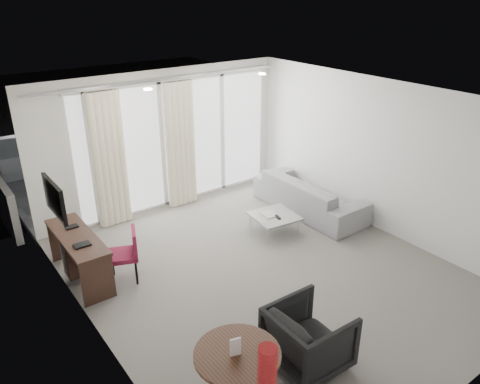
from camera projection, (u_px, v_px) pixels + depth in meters
floor at (264, 272)px, 7.05m from camera, size 5.00×6.00×0.00m
ceiling at (268, 101)px, 5.99m from camera, size 5.00×6.00×0.00m
wall_left at (90, 248)px, 5.16m from camera, size 0.00×6.00×2.60m
wall_right at (380, 157)px, 7.87m from camera, size 0.00×6.00×2.60m
wall_front at (472, 300)px, 4.31m from camera, size 5.00×0.00×2.60m
window_panel at (178, 142)px, 8.91m from camera, size 4.00×0.02×2.38m
window_frame at (179, 143)px, 8.90m from camera, size 4.10×0.06×2.44m
curtain_left at (109, 160)px, 8.00m from camera, size 0.60×0.20×2.38m
curtain_right at (180, 145)px, 8.76m from camera, size 0.60×0.20×2.38m
curtain_track at (164, 79)px, 8.12m from camera, size 4.80×0.04×0.04m
downlight_a at (148, 89)px, 6.68m from camera, size 0.12×0.12×0.02m
downlight_b at (262, 74)px, 7.82m from camera, size 0.12×0.12×0.02m
desk at (80, 257)px, 6.76m from camera, size 0.47×1.50×0.70m
tv at (54, 199)px, 6.23m from camera, size 0.05×0.80×0.50m
desk_chair at (123, 256)px, 6.70m from camera, size 0.56×0.54×0.80m
round_table at (237, 380)px, 4.68m from camera, size 1.03×1.03×0.69m
menu_card at (235, 353)px, 4.50m from camera, size 0.11×0.05×0.20m
tub_armchair at (309, 338)px, 5.19m from camera, size 0.84×0.82×0.75m
coffee_table at (274, 224)px, 8.11m from camera, size 0.80×0.80×0.33m
remote at (278, 216)px, 7.94m from camera, size 0.09×0.17×0.02m
magazine at (269, 213)px, 8.05m from camera, size 0.21×0.26×0.01m
sofa at (309, 195)px, 8.79m from camera, size 0.90×2.30×0.67m
terrace_slab at (148, 179)px, 10.54m from camera, size 5.60×3.00×0.12m
rattan_chair_a at (145, 155)px, 10.72m from camera, size 0.64×0.64×0.76m
rattan_chair_b at (207, 142)px, 11.48m from camera, size 0.63×0.63×0.84m
rattan_table at (222, 162)px, 10.63m from camera, size 0.66×0.66×0.53m
balustrade at (119, 140)px, 11.37m from camera, size 5.50×0.06×1.05m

